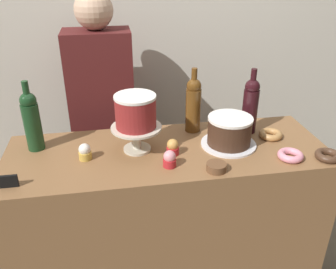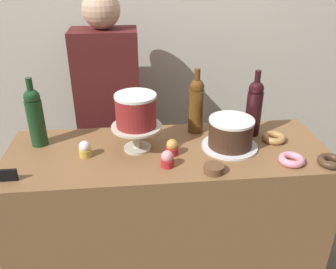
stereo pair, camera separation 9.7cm
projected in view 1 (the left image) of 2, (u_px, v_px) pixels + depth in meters
The scene contains 18 objects.
back_wall at pixel (145, 36), 2.21m from camera, with size 6.00×0.05×2.60m.
display_counter at pixel (168, 230), 1.85m from camera, with size 1.48×0.53×0.95m.
cake_stand_pedestal at pixel (137, 134), 1.60m from camera, with size 0.23×0.23×0.12m.
white_layer_cake at pixel (136, 111), 1.55m from camera, with size 0.18×0.18×0.15m.
silver_serving_platter at pixel (228, 144), 1.67m from camera, with size 0.26×0.26×0.01m.
chocolate_round_cake at pixel (230, 131), 1.64m from camera, with size 0.21×0.21×0.13m.
wine_bottle_dark_red at pixel (250, 105), 1.74m from camera, with size 0.08×0.08×0.33m.
wine_bottle_green at pixel (32, 120), 1.58m from camera, with size 0.08×0.08×0.33m.
wine_bottle_amber at pixel (193, 104), 1.75m from camera, with size 0.08×0.08×0.33m.
cupcake_strawberry at pixel (170, 159), 1.50m from camera, with size 0.06×0.06×0.07m.
cupcake_vanilla at pixel (85, 152), 1.55m from camera, with size 0.06×0.06×0.07m.
cupcake_caramel at pixel (173, 147), 1.59m from camera, with size 0.06×0.06×0.07m.
donut_pink at pixel (290, 155), 1.56m from camera, with size 0.11×0.11×0.03m.
donut_maple at pixel (271, 134), 1.74m from camera, with size 0.11×0.11×0.03m.
donut_chocolate at pixel (328, 156), 1.56m from camera, with size 0.11×0.11×0.03m.
cookie_stack at pixel (216, 167), 1.47m from camera, with size 0.08×0.08×0.03m.
price_sign_chalkboard at pixel (9, 181), 1.37m from camera, with size 0.07×0.01×0.05m.
barista_figure at pixel (104, 127), 2.11m from camera, with size 0.36×0.22×1.60m.
Camera 1 is at (-0.24, -1.40, 1.76)m, focal length 38.11 mm.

